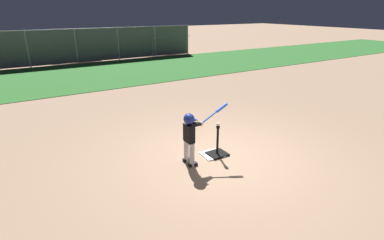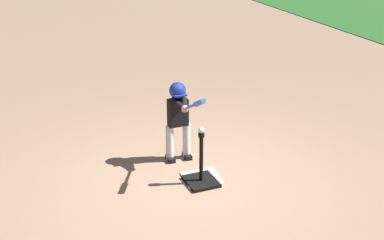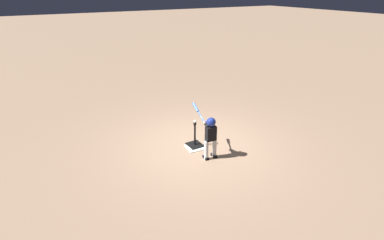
{
  "view_description": "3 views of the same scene",
  "coord_description": "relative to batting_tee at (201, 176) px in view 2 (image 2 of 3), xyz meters",
  "views": [
    {
      "loc": [
        -3.49,
        -4.54,
        2.96
      ],
      "look_at": [
        -0.48,
        0.34,
        0.82
      ],
      "focal_mm": 28.0,
      "sensor_mm": 36.0,
      "label": 1
    },
    {
      "loc": [
        5.28,
        -2.22,
        3.25
      ],
      "look_at": [
        -0.37,
        0.15,
        0.69
      ],
      "focal_mm": 50.0,
      "sensor_mm": 36.0,
      "label": 2
    },
    {
      "loc": [
        -5.99,
        3.64,
        3.88
      ],
      "look_at": [
        -0.26,
        0.35,
        0.91
      ],
      "focal_mm": 28.0,
      "sensor_mm": 36.0,
      "label": 3
    }
  ],
  "objects": [
    {
      "name": "ground_plane",
      "position": [
        -0.01,
        -0.11,
        -0.1
      ],
      "size": [
        90.0,
        90.0,
        0.0
      ],
      "primitive_type": "plane",
      "color": "#93755B"
    },
    {
      "name": "home_plate",
      "position": [
        -0.09,
        0.05,
        -0.09
      ],
      "size": [
        0.48,
        0.48,
        0.02
      ],
      "primitive_type": "cube",
      "rotation": [
        0.0,
        0.0,
        -0.09
      ],
      "color": "white",
      "rests_on": "ground_plane"
    },
    {
      "name": "batting_tee",
      "position": [
        0.0,
        0.0,
        0.0
      ],
      "size": [
        0.41,
        0.37,
        0.67
      ],
      "color": "black",
      "rests_on": "ground_plane"
    },
    {
      "name": "batter_child",
      "position": [
        -0.68,
        -0.02,
        0.59
      ],
      "size": [
        1.01,
        0.34,
        1.17
      ],
      "color": "silver",
      "rests_on": "ground_plane"
    },
    {
      "name": "baseball",
      "position": [
        0.0,
        -0.0,
        0.61
      ],
      "size": [
        0.07,
        0.07,
        0.07
      ],
      "primitive_type": "sphere",
      "color": "white",
      "rests_on": "batting_tee"
    }
  ]
}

